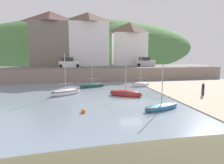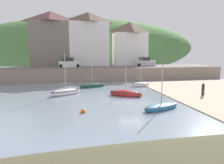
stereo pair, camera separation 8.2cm
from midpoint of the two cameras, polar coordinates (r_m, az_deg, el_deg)
name	(u,v)px [view 1 (the left image)]	position (r m, az deg, el deg)	size (l,w,h in m)	color
ground	(190,129)	(15.70, 20.37, -12.00)	(48.00, 41.00, 0.61)	gray
quay_seawall	(105,73)	(40.26, -1.95, 2.42)	(48.00, 9.40, 2.40)	gray
hillside_backdrop	(86,47)	(77.44, -7.16, 9.37)	(80.00, 44.00, 20.03)	#48763E
waterfront_building_left	(51,39)	(47.45, -16.44, 11.34)	(8.72, 5.15, 11.56)	#736B5C
waterfront_building_centre	(88,39)	(47.47, -6.53, 11.65)	(8.80, 5.31, 11.62)	white
waterfront_building_right	(130,43)	(49.17, 4.78, 10.51)	(7.75, 4.71, 9.80)	white
rowboat_small_beached	(141,84)	(33.47, 7.75, -0.68)	(3.09, 1.35, 4.82)	white
sailboat_far_left	(161,107)	(20.55, 13.28, -6.67)	(4.28, 2.47, 4.45)	teal
sailboat_tall_mast	(66,92)	(27.33, -12.64, -2.79)	(4.19, 3.20, 5.49)	white
sailboat_nearest_shore	(92,86)	(32.49, -5.52, -0.97)	(4.30, 2.20, 5.23)	#1F533F
motorboat_with_cabin	(126,94)	(26.02, 3.69, -3.18)	(4.26, 3.40, 4.00)	maroon
parked_car_near_slipway	(69,63)	(42.77, -11.78, 5.08)	(4.12, 1.82, 1.95)	silver
parked_car_by_wall	(145,62)	(45.60, 8.96, 5.34)	(4.27, 2.17, 1.95)	#B8B4C0
person_near_water	(203,88)	(28.14, 23.58, -1.58)	(0.34, 0.34, 1.62)	#282833
mooring_buoy	(83,111)	(19.17, -7.95, -7.95)	(0.45, 0.45, 0.45)	orange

